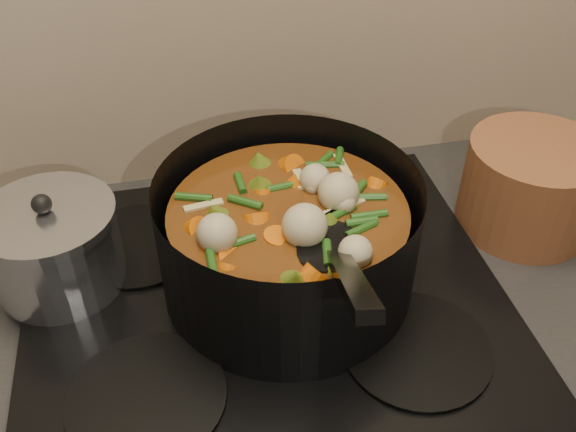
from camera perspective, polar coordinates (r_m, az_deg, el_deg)
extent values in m
cube|color=black|center=(0.88, -1.93, -8.94)|extent=(2.64, 0.64, 0.05)
cube|color=black|center=(0.86, -1.98, -7.38)|extent=(0.62, 0.54, 0.02)
cylinder|color=black|center=(0.76, -12.45, -15.40)|extent=(0.18, 0.18, 0.01)
cylinder|color=black|center=(0.80, 11.36, -11.48)|extent=(0.18, 0.18, 0.01)
cylinder|color=black|center=(0.94, -13.14, -2.49)|extent=(0.18, 0.18, 0.01)
cylinder|color=black|center=(0.97, 5.89, 0.12)|extent=(0.18, 0.18, 0.01)
cylinder|color=black|center=(0.81, 0.00, -1.83)|extent=(0.42, 0.42, 0.16)
cylinder|color=black|center=(0.86, 0.00, -5.63)|extent=(0.32, 0.32, 0.01)
cylinder|color=#603310|center=(0.82, 0.00, -2.54)|extent=(0.30, 0.30, 0.11)
cylinder|color=orange|center=(0.79, 3.09, 0.74)|extent=(0.03, 0.03, 0.03)
cylinder|color=orange|center=(0.84, 2.58, 3.26)|extent=(0.04, 0.04, 0.03)
cylinder|color=orange|center=(0.87, -2.54, 4.71)|extent=(0.05, 0.05, 0.03)
cylinder|color=orange|center=(0.80, -4.05, 1.31)|extent=(0.04, 0.04, 0.03)
cylinder|color=orange|center=(0.75, -6.41, -1.80)|extent=(0.04, 0.04, 0.03)
cylinder|color=orange|center=(0.75, -0.77, -1.72)|extent=(0.05, 0.05, 0.03)
cylinder|color=orange|center=(0.74, 3.53, -2.79)|extent=(0.04, 0.04, 0.03)
cylinder|color=orange|center=(0.78, 8.20, -0.19)|extent=(0.04, 0.04, 0.03)
cylinder|color=orange|center=(0.82, 3.10, 2.16)|extent=(0.05, 0.05, 0.03)
cylinder|color=orange|center=(0.86, -0.25, 4.32)|extent=(0.04, 0.04, 0.03)
cylinder|color=orange|center=(0.81, -2.42, 1.55)|extent=(0.04, 0.03, 0.03)
cylinder|color=orange|center=(0.78, -5.67, -0.31)|extent=(0.04, 0.04, 0.03)
cylinder|color=orange|center=(0.71, -4.67, -4.55)|extent=(0.05, 0.05, 0.03)
sphere|color=tan|center=(0.79, 4.88, 1.80)|extent=(0.05, 0.05, 0.05)
sphere|color=tan|center=(0.83, -1.26, 3.99)|extent=(0.05, 0.05, 0.05)
sphere|color=tan|center=(0.76, -4.91, 0.13)|extent=(0.05, 0.05, 0.05)
sphere|color=tan|center=(0.73, 2.01, -1.96)|extent=(0.05, 0.05, 0.05)
sphere|color=tan|center=(0.80, 4.46, 2.44)|extent=(0.05, 0.05, 0.05)
cone|color=olive|center=(0.71, -1.86, -3.74)|extent=(0.04, 0.04, 0.04)
cone|color=olive|center=(0.75, 6.55, -0.90)|extent=(0.04, 0.04, 0.04)
cone|color=olive|center=(0.84, 3.36, 4.20)|extent=(0.04, 0.04, 0.04)
cone|color=olive|center=(0.83, -4.92, 3.45)|extent=(0.04, 0.04, 0.04)
cone|color=olive|center=(0.73, -5.55, -2.13)|extent=(0.04, 0.04, 0.04)
cone|color=olive|center=(0.72, 3.93, -3.12)|extent=(0.04, 0.04, 0.04)
cylinder|color=#214E17|center=(0.81, 1.97, 2.51)|extent=(0.01, 0.04, 0.01)
cylinder|color=#214E17|center=(0.87, -1.24, 5.26)|extent=(0.04, 0.04, 0.01)
cylinder|color=#214E17|center=(0.83, -5.10, 3.06)|extent=(0.04, 0.02, 0.01)
cylinder|color=#214E17|center=(0.78, -5.19, 0.29)|extent=(0.03, 0.04, 0.01)
cylinder|color=#214E17|center=(0.75, -2.41, -1.15)|extent=(0.03, 0.04, 0.01)
cylinder|color=#214E17|center=(0.70, 0.71, -5.08)|extent=(0.04, 0.02, 0.01)
cylinder|color=#214E17|center=(0.74, 5.31, -2.29)|extent=(0.04, 0.04, 0.01)
cylinder|color=#214E17|center=(0.78, 5.17, 0.79)|extent=(0.01, 0.04, 0.01)
cylinder|color=#214E17|center=(0.81, 2.48, 2.27)|extent=(0.04, 0.03, 0.01)
cylinder|color=#214E17|center=(0.87, 0.11, 5.32)|extent=(0.04, 0.02, 0.01)
cylinder|color=#214E17|center=(0.84, -4.28, 3.57)|extent=(0.03, 0.04, 0.01)
cylinder|color=#214E17|center=(0.79, -5.15, 0.88)|extent=(0.03, 0.04, 0.01)
cylinder|color=#214E17|center=(0.76, -2.89, -0.84)|extent=(0.04, 0.02, 0.01)
cylinder|color=#214E17|center=(0.70, -0.97, -5.07)|extent=(0.04, 0.04, 0.01)
cylinder|color=#214E17|center=(0.73, 4.42, -2.88)|extent=(0.01, 0.04, 0.01)
cylinder|color=#214E17|center=(0.77, 5.18, 0.20)|extent=(0.04, 0.03, 0.01)
cube|color=tan|center=(0.79, -5.86, 1.00)|extent=(0.05, 0.01, 0.00)
cube|color=tan|center=(0.72, -1.59, -3.25)|extent=(0.02, 0.05, 0.00)
cube|color=tan|center=(0.76, 5.64, -0.84)|extent=(0.05, 0.03, 0.00)
cube|color=tan|center=(0.84, 2.94, 3.62)|extent=(0.04, 0.04, 0.00)
cube|color=tan|center=(0.82, -4.29, 2.96)|extent=(0.03, 0.05, 0.00)
cube|color=tan|center=(0.74, -4.76, -1.89)|extent=(0.05, 0.02, 0.00)
ellipsoid|color=black|center=(0.73, 3.55, -2.78)|extent=(0.11, 0.11, 0.01)
cube|color=black|center=(0.61, 5.64, -5.79)|extent=(0.06, 0.20, 0.12)
cylinder|color=silver|center=(0.88, -19.92, -2.92)|extent=(0.17, 0.17, 0.10)
cylinder|color=silver|center=(0.85, -20.78, 0.01)|extent=(0.17, 0.17, 0.01)
sphere|color=black|center=(0.84, -21.07, 1.00)|extent=(0.03, 0.03, 0.03)
cylinder|color=brown|center=(1.01, 20.70, 2.51)|extent=(0.24, 0.24, 0.14)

